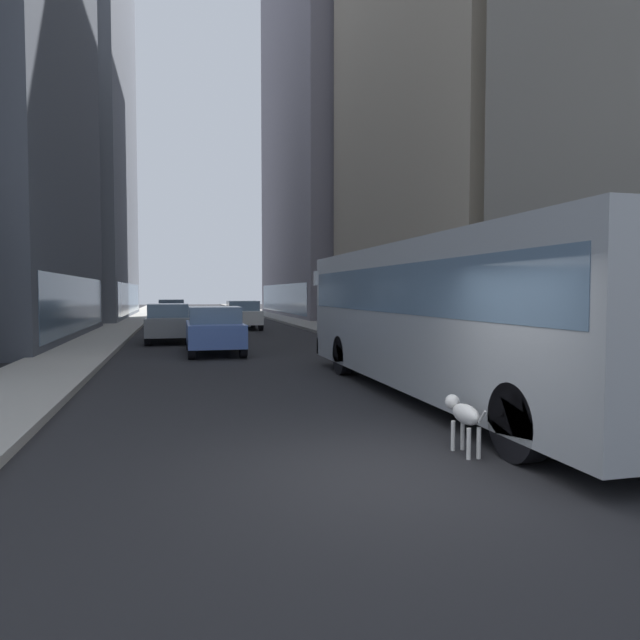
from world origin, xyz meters
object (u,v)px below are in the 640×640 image
dalmatian_dog (463,414)px  pedestrian_with_handbag (638,349)px  car_black_suv (172,311)px  car_white_van (243,315)px  car_grey_wagon (168,322)px  pedestrian_in_coat (465,331)px  car_blue_hatchback (214,330)px  transit_bus (448,309)px

dalmatian_dog → pedestrian_with_handbag: size_ratio=0.57×
car_black_suv → car_white_van: bearing=-59.8°
car_grey_wagon → pedestrian_with_handbag: size_ratio=2.74×
car_white_van → pedestrian_in_coat: size_ratio=2.44×
car_grey_wagon → car_blue_hatchback: bearing=-73.4°
car_blue_hatchback → pedestrian_with_handbag: pedestrian_with_handbag is taller
car_blue_hatchback → car_grey_wagon: same height
car_grey_wagon → pedestrian_in_coat: (8.22, -10.61, 0.19)m
car_white_van → car_blue_hatchback: bearing=-100.6°
car_white_van → car_black_suv: size_ratio=1.01×
car_grey_wagon → car_white_van: size_ratio=1.12×
car_white_van → transit_bus: bearing=-85.9°
car_white_van → pedestrian_with_handbag: pedestrian_with_handbag is taller
car_grey_wagon → dalmatian_dog: bearing=-77.8°
dalmatian_dog → pedestrian_in_coat: pedestrian_in_coat is taller
car_grey_wagon → pedestrian_with_handbag: bearing=-60.8°
car_blue_hatchback → transit_bus: bearing=-66.9°
car_grey_wagon → dalmatian_dog: car_grey_wagon is taller
dalmatian_dog → pedestrian_with_handbag: (4.96, 2.36, 0.50)m
car_grey_wagon → car_black_suv: bearing=90.0°
car_white_van → dalmatian_dog: 25.92m
transit_bus → car_white_van: size_ratio=2.79×
transit_bus → car_black_suv: (-5.60, 29.16, -0.96)m
car_blue_hatchback → pedestrian_with_handbag: bearing=-55.4°
car_grey_wagon → pedestrian_with_handbag: 18.35m
dalmatian_dog → transit_bus: bearing=66.1°
dalmatian_dog → car_blue_hatchback: bearing=100.4°
car_grey_wagon → car_black_suv: same height
car_grey_wagon → car_white_van: bearing=62.0°
car_black_suv → pedestrian_with_handbag: bearing=-73.6°
transit_bus → pedestrian_in_coat: transit_bus is taller
car_blue_hatchback → pedestrian_in_coat: pedestrian_in_coat is taller
car_grey_wagon → car_black_suv: 14.41m
transit_bus → car_blue_hatchback: 10.26m
car_blue_hatchback → dalmatian_dog: car_blue_hatchback is taller
car_blue_hatchback → car_grey_wagon: bearing=106.6°
transit_bus → car_grey_wagon: 15.81m
transit_bus → dalmatian_dog: bearing=-113.9°
car_black_suv → pedestrian_in_coat: bearing=-71.8°
pedestrian_in_coat → dalmatian_dog: bearing=-118.5°
transit_bus → car_blue_hatchback: bearing=113.1°
car_grey_wagon → dalmatian_dog: (3.99, -18.38, -0.31)m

